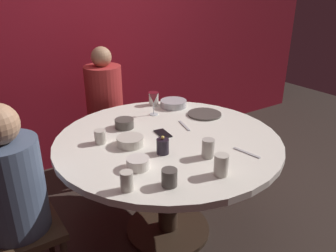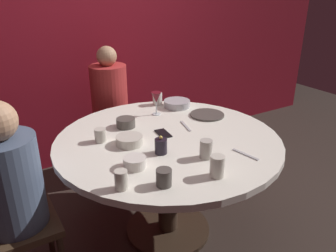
% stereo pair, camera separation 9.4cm
% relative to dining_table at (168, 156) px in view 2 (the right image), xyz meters
% --- Properties ---
extents(ground_plane, '(8.00, 8.00, 0.00)m').
position_rel_dining_table_xyz_m(ground_plane, '(0.00, 0.00, -0.61)').
color(ground_plane, '#2D231E').
extents(back_wall, '(6.00, 0.10, 2.60)m').
position_rel_dining_table_xyz_m(back_wall, '(0.00, 1.43, 0.69)').
color(back_wall, maroon).
rests_on(back_wall, ground).
extents(dining_table, '(1.45, 1.45, 0.75)m').
position_rel_dining_table_xyz_m(dining_table, '(0.00, 0.00, 0.00)').
color(dining_table, silver).
rests_on(dining_table, ground).
extents(seated_diner_left, '(0.40, 0.40, 1.16)m').
position_rel_dining_table_xyz_m(seated_diner_left, '(-0.95, 0.00, 0.11)').
color(seated_diner_left, '#3F2D1E').
rests_on(seated_diner_left, ground).
extents(seated_diner_back, '(0.40, 0.40, 1.19)m').
position_rel_dining_table_xyz_m(seated_diner_back, '(0.00, 1.00, 0.12)').
color(seated_diner_back, '#3F2D1E').
rests_on(seated_diner_back, ground).
extents(candle_holder, '(0.07, 0.07, 0.11)m').
position_rel_dining_table_xyz_m(candle_holder, '(-0.15, -0.16, 0.18)').
color(candle_holder, black).
rests_on(candle_holder, dining_table).
extents(wine_glass, '(0.08, 0.08, 0.18)m').
position_rel_dining_table_xyz_m(wine_glass, '(0.14, 0.40, 0.27)').
color(wine_glass, silver).
rests_on(wine_glass, dining_table).
extents(dinner_plate, '(0.25, 0.25, 0.01)m').
position_rel_dining_table_xyz_m(dinner_plate, '(0.45, 0.18, 0.15)').
color(dinner_plate, '#4C4742').
rests_on(dinner_plate, dining_table).
extents(cell_phone, '(0.08, 0.15, 0.01)m').
position_rel_dining_table_xyz_m(cell_phone, '(0.00, 0.06, 0.14)').
color(cell_phone, black).
rests_on(cell_phone, dining_table).
extents(bowl_serving_large, '(0.21, 0.21, 0.05)m').
position_rel_dining_table_xyz_m(bowl_serving_large, '(0.36, 0.46, 0.17)').
color(bowl_serving_large, '#B7B7BC').
rests_on(bowl_serving_large, dining_table).
extents(bowl_salad_center, '(0.13, 0.13, 0.06)m').
position_rel_dining_table_xyz_m(bowl_salad_center, '(-0.35, -0.23, 0.17)').
color(bowl_salad_center, silver).
rests_on(bowl_salad_center, dining_table).
extents(bowl_small_white, '(0.17, 0.17, 0.06)m').
position_rel_dining_table_xyz_m(bowl_small_white, '(-0.26, 0.04, 0.17)').
color(bowl_small_white, beige).
rests_on(bowl_small_white, dining_table).
extents(bowl_sauce_side, '(0.13, 0.13, 0.06)m').
position_rel_dining_table_xyz_m(bowl_sauce_side, '(-0.16, 0.30, 0.17)').
color(bowl_sauce_side, '#4C4742').
rests_on(bowl_sauce_side, dining_table).
extents(cup_near_candle, '(0.06, 0.06, 0.10)m').
position_rel_dining_table_xyz_m(cup_near_candle, '(-0.49, -0.38, 0.19)').
color(cup_near_candle, beige).
rests_on(cup_near_candle, dining_table).
extents(cup_by_left_diner, '(0.07, 0.07, 0.11)m').
position_rel_dining_table_xyz_m(cup_by_left_diner, '(0.04, -0.34, 0.19)').
color(cup_by_left_diner, '#B2ADA3').
rests_on(cup_by_left_diner, dining_table).
extents(cup_by_right_diner, '(0.08, 0.08, 0.09)m').
position_rel_dining_table_xyz_m(cup_by_right_diner, '(-0.30, -0.47, 0.18)').
color(cup_by_right_diner, '#4C4742').
rests_on(cup_by_right_diner, dining_table).
extents(cup_center_front, '(0.08, 0.08, 0.10)m').
position_rel_dining_table_xyz_m(cup_center_front, '(0.26, 0.59, 0.19)').
color(cup_center_front, silver).
rests_on(cup_center_front, dining_table).
extents(cup_far_edge, '(0.08, 0.08, 0.12)m').
position_rel_dining_table_xyz_m(cup_far_edge, '(-0.03, -0.53, 0.20)').
color(cup_far_edge, beige).
rests_on(cup_far_edge, dining_table).
extents(cup_beside_wine, '(0.07, 0.07, 0.09)m').
position_rel_dining_table_xyz_m(cup_beside_wine, '(-0.39, 0.17, 0.18)').
color(cup_beside_wine, beige).
rests_on(cup_beside_wine, dining_table).
extents(fork_near_plate, '(0.06, 0.18, 0.01)m').
position_rel_dining_table_xyz_m(fork_near_plate, '(0.20, 0.09, 0.14)').
color(fork_near_plate, '#B7B7BC').
rests_on(fork_near_plate, dining_table).
extents(knife_near_plate, '(0.05, 0.18, 0.01)m').
position_rel_dining_table_xyz_m(knife_near_plate, '(0.26, -0.44, 0.14)').
color(knife_near_plate, '#B7B7BC').
rests_on(knife_near_plate, dining_table).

